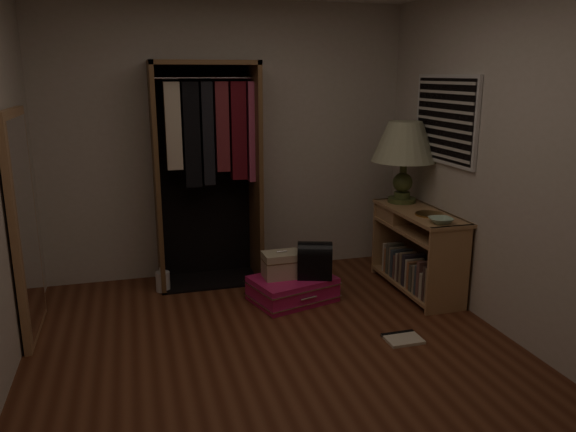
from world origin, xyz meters
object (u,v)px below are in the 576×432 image
object	(u,v)px
white_jug	(163,281)
black_bag	(315,259)
floor_mirror	(24,226)
train_case	(282,265)
pink_suitcase	(293,289)
table_lamp	(405,143)
console_bookshelf	(416,247)
open_wardrobe	(210,155)

from	to	relation	value
white_jug	black_bag	bearing A→B (deg)	-24.65
floor_mirror	train_case	distance (m)	2.06
pink_suitcase	table_lamp	world-z (taller)	table_lamp
console_bookshelf	floor_mirror	distance (m)	3.27
pink_suitcase	black_bag	world-z (taller)	black_bag
console_bookshelf	pink_suitcase	bearing A→B (deg)	178.07
console_bookshelf	black_bag	distance (m)	0.98
console_bookshelf	floor_mirror	bearing A→B (deg)	-179.44
open_wardrobe	pink_suitcase	world-z (taller)	open_wardrobe
floor_mirror	pink_suitcase	xyz separation A→B (m)	(2.08, 0.07, -0.74)
black_bag	white_jug	distance (m)	1.42
table_lamp	white_jug	size ratio (longest dim) A/B	3.56
train_case	table_lamp	world-z (taller)	table_lamp
train_case	black_bag	distance (m)	0.29
open_wardrobe	black_bag	size ratio (longest dim) A/B	5.99
open_wardrobe	table_lamp	distance (m)	1.80
pink_suitcase	console_bookshelf	bearing A→B (deg)	-17.85
open_wardrobe	table_lamp	xyz separation A→B (m)	(1.75, -0.41, 0.10)
console_bookshelf	white_jug	size ratio (longest dim) A/B	4.97
open_wardrobe	train_case	size ratio (longest dim) A/B	6.15
console_bookshelf	white_jug	bearing A→B (deg)	165.79
console_bookshelf	table_lamp	xyz separation A→B (m)	(0.00, 0.33, 0.91)
black_bag	white_jug	xyz separation A→B (m)	(-1.27, 0.58, -0.28)
floor_mirror	table_lamp	size ratio (longest dim) A/B	2.12
console_bookshelf	black_bag	size ratio (longest dim) A/B	3.27
pink_suitcase	white_jug	bearing A→B (deg)	138.03
white_jug	console_bookshelf	bearing A→B (deg)	-14.21
pink_suitcase	white_jug	xyz separation A→B (m)	(-1.08, 0.53, -0.01)
train_case	black_bag	bearing A→B (deg)	-18.85
pink_suitcase	table_lamp	size ratio (longest dim) A/B	1.01
black_bag	white_jug	bearing A→B (deg)	173.89
train_case	table_lamp	size ratio (longest dim) A/B	0.42
train_case	open_wardrobe	bearing A→B (deg)	125.36
open_wardrobe	pink_suitcase	size ratio (longest dim) A/B	2.52
floor_mirror	table_lamp	xyz separation A→B (m)	(3.24, 0.36, 0.46)
floor_mirror	train_case	world-z (taller)	floor_mirror
open_wardrobe	floor_mirror	world-z (taller)	open_wardrobe
black_bag	table_lamp	bearing A→B (deg)	37.86
open_wardrobe	table_lamp	size ratio (longest dim) A/B	2.56
console_bookshelf	train_case	size ratio (longest dim) A/B	3.36
train_case	white_jug	bearing A→B (deg)	152.23
train_case	floor_mirror	bearing A→B (deg)	-178.30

